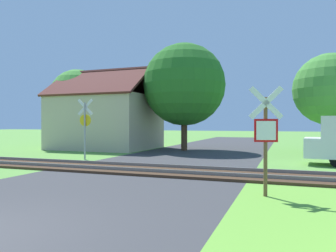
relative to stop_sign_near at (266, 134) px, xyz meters
name	(u,v)px	position (x,y,z in m)	size (l,w,h in m)	color
road_asphalt	(34,210)	(-4.69, -3.14, -1.63)	(8.00, 80.00, 0.01)	#38383A
rail_track	(148,170)	(-4.69, 3.10, -1.58)	(60.00, 2.60, 0.22)	#422D1E
stop_sign_near	(266,134)	(0.00, 0.00, 0.00)	(0.86, 0.23, 2.88)	brown
crossing_sign_far	(85,123)	(-9.52, 5.89, 0.28)	(0.87, 0.17, 3.21)	#9E9EA5
house	(106,120)	(-12.43, 13.00, 0.51)	(7.57, 6.52, 6.05)	#C6B293
tree_right	(330,89)	(3.07, 13.94, 2.41)	(4.50, 4.50, 6.31)	#513823
tree_center	(184,85)	(-6.29, 13.24, 3.01)	(5.79, 5.79, 7.54)	#513823
tree_left	(78,97)	(-15.50, 13.68, 2.44)	(4.43, 4.43, 6.30)	#513823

